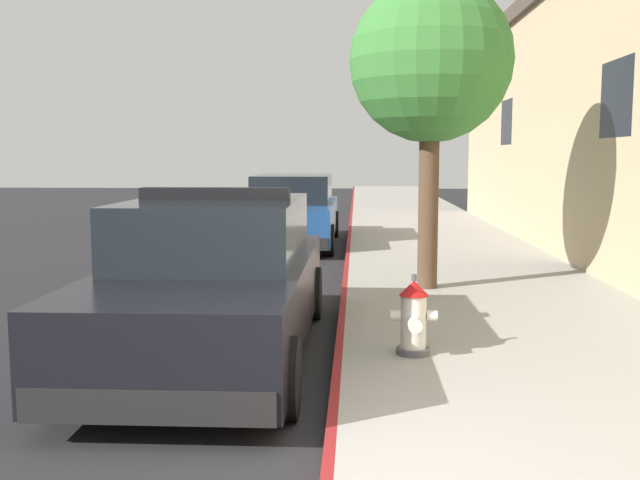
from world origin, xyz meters
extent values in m
cube|color=#232326|center=(-4.11, 10.00, -0.10)|extent=(35.43, 60.00, 0.20)
cube|color=#9E9991|center=(1.89, 10.00, 0.07)|extent=(3.79, 60.00, 0.14)
cube|color=maroon|center=(-0.04, 10.00, 0.07)|extent=(0.08, 60.00, 0.14)
cube|color=black|center=(3.82, 6.71, 2.80)|extent=(0.06, 1.30, 1.10)
cube|color=black|center=(3.82, 14.30, 2.80)|extent=(0.06, 1.30, 1.10)
cube|color=black|center=(-1.28, 3.09, 0.58)|extent=(1.84, 4.80, 0.76)
cube|color=black|center=(-1.28, 3.24, 1.26)|extent=(1.64, 2.50, 0.60)
cube|color=black|center=(-1.28, 0.75, 0.32)|extent=(1.76, 0.16, 0.24)
cube|color=black|center=(-1.28, 5.43, 0.32)|extent=(1.76, 0.16, 0.24)
cylinder|color=black|center=(-2.14, 4.79, 0.32)|extent=(0.22, 0.64, 0.64)
cylinder|color=black|center=(-0.42, 4.79, 0.32)|extent=(0.22, 0.64, 0.64)
cylinder|color=black|center=(-2.14, 1.39, 0.32)|extent=(0.22, 0.64, 0.64)
cylinder|color=black|center=(-0.42, 1.39, 0.32)|extent=(0.22, 0.64, 0.64)
cube|color=black|center=(-1.28, 3.19, 1.62)|extent=(1.48, 0.20, 0.12)
cube|color=red|center=(-1.63, 3.19, 1.62)|extent=(0.44, 0.18, 0.11)
cube|color=#1E33E0|center=(-0.93, 3.19, 1.62)|extent=(0.44, 0.18, 0.11)
cube|color=navy|center=(-1.29, 12.09, 0.58)|extent=(1.84, 4.80, 0.76)
cube|color=black|center=(-1.29, 12.24, 1.26)|extent=(1.64, 2.50, 0.60)
cube|color=black|center=(-1.29, 9.75, 0.32)|extent=(1.76, 0.16, 0.24)
cube|color=black|center=(-1.29, 14.43, 0.32)|extent=(1.76, 0.16, 0.24)
cylinder|color=black|center=(-2.15, 13.79, 0.32)|extent=(0.22, 0.64, 0.64)
cylinder|color=black|center=(-0.43, 13.79, 0.32)|extent=(0.22, 0.64, 0.64)
cylinder|color=black|center=(-2.15, 10.39, 0.32)|extent=(0.22, 0.64, 0.64)
cylinder|color=black|center=(-0.43, 10.39, 0.32)|extent=(0.22, 0.64, 0.64)
cylinder|color=#4C4C51|center=(0.66, 2.77, 0.17)|extent=(0.32, 0.32, 0.06)
cylinder|color=silver|center=(0.66, 2.77, 0.45)|extent=(0.24, 0.24, 0.50)
cone|color=red|center=(0.66, 2.77, 0.77)|extent=(0.28, 0.28, 0.14)
cylinder|color=#4C4C51|center=(0.66, 2.77, 0.87)|extent=(0.05, 0.05, 0.06)
cylinder|color=silver|center=(0.49, 2.77, 0.51)|extent=(0.10, 0.10, 0.10)
cylinder|color=silver|center=(0.83, 2.77, 0.51)|extent=(0.10, 0.10, 0.10)
cylinder|color=silver|center=(0.66, 2.59, 0.46)|extent=(0.13, 0.12, 0.13)
cylinder|color=brown|center=(1.12, 6.25, 1.32)|extent=(0.28, 0.28, 2.36)
sphere|color=#387A33|center=(1.12, 6.25, 3.28)|extent=(2.23, 2.23, 2.23)
camera|label=1|loc=(0.12, -3.94, 2.00)|focal=40.83mm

